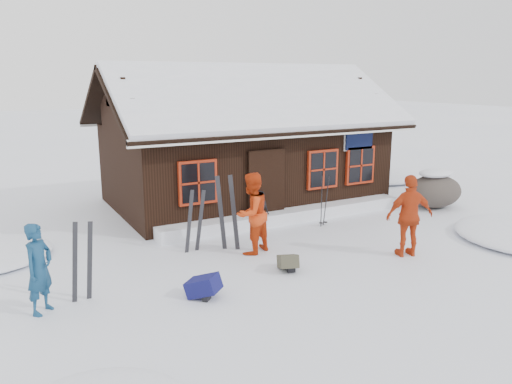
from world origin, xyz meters
TOP-DOWN VIEW (x-y plane):
  - ground at (0.00, 0.00)m, footprint 120.00×120.00m
  - mountain_hut at (1.50, 4.98)m, footprint 8.90×6.09m
  - snow_drift at (1.50, 2.25)m, footprint 7.60×0.60m
  - snow_mounds at (1.65, 1.86)m, footprint 20.60×13.20m
  - skier_teal at (-5.18, -0.45)m, footprint 0.68×0.68m
  - skier_orange_left at (-0.61, 0.47)m, footprint 1.12×1.01m
  - skier_orange_right at (2.40, -1.39)m, footprint 1.18×0.76m
  - skier_crouched at (0.58, 2.20)m, footprint 0.49×0.32m
  - boulder at (6.35, 1.41)m, footprint 1.84×1.38m
  - ski_pair_left at (-4.45, -0.28)m, footprint 0.46×0.14m
  - ski_pair_mid at (-0.98, 0.95)m, footprint 0.53×0.25m
  - ski_pair_right at (-1.70, 1.20)m, footprint 0.51×0.19m
  - ski_poles at (2.15, 1.45)m, footprint 0.25×0.12m
  - backpack_blue at (-2.52, -1.23)m, footprint 0.69×0.70m
  - backpack_olive at (-0.47, -0.87)m, footprint 0.53×0.60m

SIDE VIEW (x-z plane):
  - ground at x=0.00m, z-range 0.00..0.00m
  - snow_mounds at x=1.65m, z-range -0.24..0.24m
  - backpack_olive at x=-0.47m, z-range 0.00..0.27m
  - backpack_blue at x=-2.52m, z-range 0.00..0.31m
  - snow_drift at x=1.50m, z-range 0.00..0.35m
  - skier_crouched at x=0.58m, z-range 0.00..0.99m
  - boulder at x=6.35m, z-range 0.01..1.08m
  - ski_poles at x=2.15m, z-range -0.04..1.38m
  - ski_pair_right at x=-1.70m, z-range -0.05..1.46m
  - ski_pair_left at x=-4.45m, z-range -0.05..1.48m
  - skier_teal at x=-5.18m, z-range 0.00..1.59m
  - ski_pair_mid at x=-0.98m, z-range -0.05..1.78m
  - skier_orange_right at x=2.40m, z-range 0.00..1.87m
  - skier_orange_left at x=-0.61m, z-range 0.00..1.88m
  - mountain_hut at x=1.50m, z-range -0.63..3.79m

